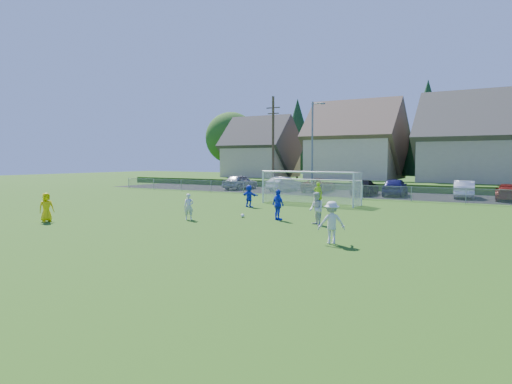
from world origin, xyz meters
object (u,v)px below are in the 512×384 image
player_white_a (189,207)px  car_a (240,182)px  car_c (319,185)px  car_f (464,189)px  player_blue_b (249,196)px  referee (46,207)px  player_blue_a (278,205)px  player_white_b (316,209)px  car_b (284,184)px  soccer_ball (243,216)px  goalkeeper (318,194)px  player_white_c (331,222)px  soccer_goal (312,182)px  car_g (508,192)px  car_d (364,187)px  car_e (395,187)px

player_white_a → car_a: bearing=78.8°
car_c → car_f: (13.70, -0.09, 0.07)m
player_blue_b → player_white_a: bearing=108.6°
referee → player_blue_a: (10.37, 7.14, 0.06)m
player_white_b → car_b: player_white_b is taller
soccer_ball → goalkeeper: bearing=82.5°
player_white_a → player_white_b: (6.98, 1.74, 0.12)m
player_white_b → car_b: 25.54m
referee → car_b: bearing=17.2°
referee → car_c: bearing=9.2°
player_white_c → soccer_goal: bearing=-97.5°
player_white_c → car_g: 25.76m
car_b → car_f: car_f is taller
player_white_c → player_blue_b: bearing=-79.3°
player_white_b → soccer_goal: soccer_goal is taller
player_white_c → car_a: 33.18m
referee → goalkeeper: (9.16, 15.38, 0.08)m
car_d → car_e: size_ratio=1.02×
goalkeeper → soccer_goal: bearing=-55.6°
car_b → car_a: bearing=13.7°
car_c → car_g: size_ratio=1.05×
car_a → player_blue_b: bearing=127.7°
car_e → soccer_goal: bearing=65.2°
car_c → car_a: bearing=1.2°
player_white_c → car_g: (5.11, 25.24, -0.17)m
player_white_a → car_g: (14.69, 22.60, -0.04)m
player_white_b → player_blue_a: size_ratio=1.00×
soccer_ball → car_e: size_ratio=0.05×
player_white_b → car_c: size_ratio=0.34×
player_white_a → car_e: (5.54, 22.71, 0.09)m
car_e → player_white_a: bearing=69.0°
player_white_a → player_white_c: 9.94m
player_blue_a → car_a: bearing=-25.0°
player_white_c → car_g: size_ratio=0.36×
car_b → car_g: (21.13, -0.87, -0.05)m
car_b → player_white_a: bearing=112.4°
player_white_b → player_blue_b: size_ratio=1.10×
soccer_ball → car_f: 23.06m
player_white_a → player_white_b: 7.19m
player_white_a → player_blue_a: (4.36, 2.45, 0.12)m
soccer_ball → goalkeeper: size_ratio=0.13×
car_c → car_d: size_ratio=1.02×
player_white_b → goalkeeper: (-3.83, 8.95, 0.02)m
player_white_a → car_c: player_white_a is taller
player_blue_a → soccer_ball: bearing=28.8°
player_white_c → car_c: player_white_c is taller
car_a → car_e: 17.18m
player_white_c → player_blue_b: 14.47m
player_blue_b → soccer_goal: size_ratio=0.21×
player_blue_a → player_blue_b: player_blue_a is taller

